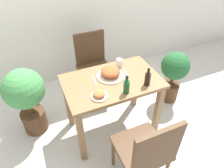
{
  "coord_description": "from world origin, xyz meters",
  "views": [
    {
      "loc": [
        -0.63,
        -1.44,
        1.94
      ],
      "look_at": [
        0.0,
        0.0,
        0.68
      ],
      "focal_mm": 32.0,
      "sensor_mm": 36.0,
      "label": 1
    }
  ],
  "objects_px": {
    "drink_cup": "(119,63)",
    "sauce_bottle": "(126,86)",
    "potted_plant_right": "(174,72)",
    "food_plate": "(110,73)",
    "chair_near": "(146,151)",
    "potted_plant_left": "(26,96)",
    "chair_far": "(93,63)",
    "condiment_bottle": "(148,78)",
    "side_plate": "(99,95)"
  },
  "relations": [
    {
      "from": "chair_far",
      "to": "potted_plant_left",
      "type": "xyz_separation_m",
      "value": [
        -0.87,
        -0.35,
        0.02
      ]
    },
    {
      "from": "chair_near",
      "to": "condiment_bottle",
      "type": "distance_m",
      "value": 0.65
    },
    {
      "from": "drink_cup",
      "to": "food_plate",
      "type": "bearing_deg",
      "value": -141.6
    },
    {
      "from": "sauce_bottle",
      "to": "potted_plant_left",
      "type": "xyz_separation_m",
      "value": [
        -0.88,
        0.58,
        -0.28
      ]
    },
    {
      "from": "condiment_bottle",
      "to": "chair_far",
      "type": "bearing_deg",
      "value": 105.16
    },
    {
      "from": "chair_far",
      "to": "potted_plant_right",
      "type": "relative_size",
      "value": 1.22
    },
    {
      "from": "condiment_bottle",
      "to": "potted_plant_left",
      "type": "height_order",
      "value": "condiment_bottle"
    },
    {
      "from": "drink_cup",
      "to": "sauce_bottle",
      "type": "relative_size",
      "value": 0.46
    },
    {
      "from": "sauce_bottle",
      "to": "condiment_bottle",
      "type": "relative_size",
      "value": 1.0
    },
    {
      "from": "chair_far",
      "to": "potted_plant_right",
      "type": "height_order",
      "value": "chair_far"
    },
    {
      "from": "chair_far",
      "to": "side_plate",
      "type": "bearing_deg",
      "value": -105.23
    },
    {
      "from": "food_plate",
      "to": "chair_far",
      "type": "bearing_deg",
      "value": 87.73
    },
    {
      "from": "drink_cup",
      "to": "condiment_bottle",
      "type": "bearing_deg",
      "value": -74.36
    },
    {
      "from": "potted_plant_left",
      "to": "chair_far",
      "type": "bearing_deg",
      "value": 21.62
    },
    {
      "from": "sauce_bottle",
      "to": "condiment_bottle",
      "type": "xyz_separation_m",
      "value": [
        0.24,
        0.02,
        0.0
      ]
    },
    {
      "from": "chair_far",
      "to": "side_plate",
      "type": "height_order",
      "value": "chair_far"
    },
    {
      "from": "chair_near",
      "to": "food_plate",
      "type": "xyz_separation_m",
      "value": [
        0.01,
        0.77,
        0.27
      ]
    },
    {
      "from": "drink_cup",
      "to": "chair_far",
      "type": "bearing_deg",
      "value": 104.8
    },
    {
      "from": "condiment_bottle",
      "to": "sauce_bottle",
      "type": "bearing_deg",
      "value": -174.19
    },
    {
      "from": "potted_plant_left",
      "to": "condiment_bottle",
      "type": "bearing_deg",
      "value": -26.39
    },
    {
      "from": "potted_plant_left",
      "to": "potted_plant_right",
      "type": "distance_m",
      "value": 1.79
    },
    {
      "from": "side_plate",
      "to": "condiment_bottle",
      "type": "distance_m",
      "value": 0.49
    },
    {
      "from": "drink_cup",
      "to": "potted_plant_right",
      "type": "height_order",
      "value": "drink_cup"
    },
    {
      "from": "side_plate",
      "to": "sauce_bottle",
      "type": "height_order",
      "value": "sauce_bottle"
    },
    {
      "from": "food_plate",
      "to": "chair_near",
      "type": "bearing_deg",
      "value": -90.97
    },
    {
      "from": "food_plate",
      "to": "potted_plant_left",
      "type": "xyz_separation_m",
      "value": [
        -0.85,
        0.29,
        -0.25
      ]
    },
    {
      "from": "potted_plant_right",
      "to": "food_plate",
      "type": "bearing_deg",
      "value": -174.3
    },
    {
      "from": "side_plate",
      "to": "chair_far",
      "type": "bearing_deg",
      "value": 74.77
    },
    {
      "from": "drink_cup",
      "to": "potted_plant_left",
      "type": "distance_m",
      "value": 1.05
    },
    {
      "from": "potted_plant_left",
      "to": "potted_plant_right",
      "type": "relative_size",
      "value": 1.14
    },
    {
      "from": "condiment_bottle",
      "to": "chair_near",
      "type": "bearing_deg",
      "value": -119.12
    },
    {
      "from": "chair_far",
      "to": "sauce_bottle",
      "type": "bearing_deg",
      "value": -89.48
    },
    {
      "from": "sauce_bottle",
      "to": "potted_plant_right",
      "type": "xyz_separation_m",
      "value": [
        0.89,
        0.38,
        -0.35
      ]
    },
    {
      "from": "food_plate",
      "to": "potted_plant_right",
      "type": "distance_m",
      "value": 0.99
    },
    {
      "from": "sauce_bottle",
      "to": "potted_plant_left",
      "type": "distance_m",
      "value": 1.09
    },
    {
      "from": "food_plate",
      "to": "potted_plant_right",
      "type": "xyz_separation_m",
      "value": [
        0.93,
        0.09,
        -0.32
      ]
    },
    {
      "from": "condiment_bottle",
      "to": "potted_plant_left",
      "type": "xyz_separation_m",
      "value": [
        -1.12,
        0.55,
        -0.28
      ]
    },
    {
      "from": "chair_near",
      "to": "potted_plant_left",
      "type": "bearing_deg",
      "value": -51.81
    },
    {
      "from": "chair_near",
      "to": "potted_plant_right",
      "type": "distance_m",
      "value": 1.28
    },
    {
      "from": "chair_near",
      "to": "side_plate",
      "type": "relative_size",
      "value": 5.63
    },
    {
      "from": "food_plate",
      "to": "drink_cup",
      "type": "distance_m",
      "value": 0.2
    },
    {
      "from": "side_plate",
      "to": "drink_cup",
      "type": "relative_size",
      "value": 1.78
    },
    {
      "from": "potted_plant_right",
      "to": "chair_near",
      "type": "bearing_deg",
      "value": -137.46
    },
    {
      "from": "chair_near",
      "to": "potted_plant_left",
      "type": "distance_m",
      "value": 1.35
    },
    {
      "from": "potted_plant_left",
      "to": "potted_plant_right",
      "type": "bearing_deg",
      "value": -6.35
    },
    {
      "from": "condiment_bottle",
      "to": "side_plate",
      "type": "bearing_deg",
      "value": 177.5
    },
    {
      "from": "food_plate",
      "to": "side_plate",
      "type": "distance_m",
      "value": 0.32
    },
    {
      "from": "potted_plant_left",
      "to": "drink_cup",
      "type": "bearing_deg",
      "value": -9.22
    },
    {
      "from": "potted_plant_left",
      "to": "food_plate",
      "type": "bearing_deg",
      "value": -18.9
    },
    {
      "from": "chair_far",
      "to": "condiment_bottle",
      "type": "xyz_separation_m",
      "value": [
        0.24,
        -0.9,
        0.3
      ]
    }
  ]
}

